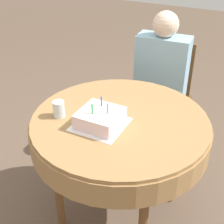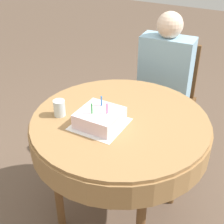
# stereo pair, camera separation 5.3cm
# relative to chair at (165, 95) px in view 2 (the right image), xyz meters

# --- Properties ---
(ground_plane) EXTENTS (12.00, 12.00, 0.00)m
(ground_plane) POSITION_rel_chair_xyz_m (0.04, -0.89, -0.48)
(ground_plane) COLOR brown
(dining_table) EXTENTS (1.01, 1.01, 0.78)m
(dining_table) POSITION_rel_chair_xyz_m (0.04, -0.89, 0.20)
(dining_table) COLOR #9E7547
(dining_table) RESTS_ON ground_plane
(chair) EXTENTS (0.49, 0.49, 0.90)m
(chair) POSITION_rel_chair_xyz_m (0.00, 0.00, 0.00)
(chair) COLOR brown
(chair) RESTS_ON ground_plane
(person) EXTENTS (0.40, 0.30, 1.18)m
(person) POSITION_rel_chair_xyz_m (0.01, -0.10, 0.22)
(person) COLOR beige
(person) RESTS_ON ground_plane
(napkin) EXTENTS (0.27, 0.27, 0.00)m
(napkin) POSITION_rel_chair_xyz_m (-0.03, -0.99, 0.29)
(napkin) COLOR white
(napkin) RESTS_ON dining_table
(birthday_cake) EXTENTS (0.22, 0.22, 0.14)m
(birthday_cake) POSITION_rel_chair_xyz_m (-0.03, -0.99, 0.33)
(birthday_cake) COLOR silver
(birthday_cake) RESTS_ON dining_table
(drinking_glass) EXTENTS (0.07, 0.07, 0.09)m
(drinking_glass) POSITION_rel_chair_xyz_m (-0.27, -1.02, 0.34)
(drinking_glass) COLOR silver
(drinking_glass) RESTS_ON dining_table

